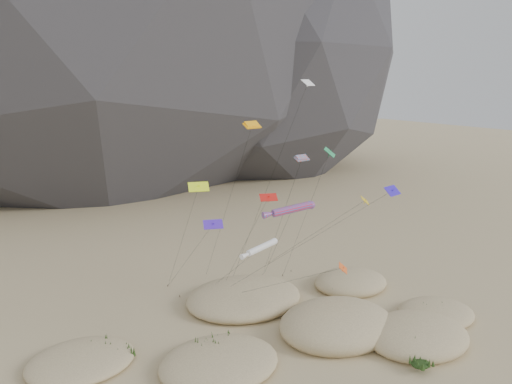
{
  "coord_description": "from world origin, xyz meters",
  "views": [
    {
      "loc": [
        -30.45,
        -37.3,
        28.73
      ],
      "look_at": [
        -1.74,
        12.0,
        15.96
      ],
      "focal_mm": 35.0,
      "sensor_mm": 36.0,
      "label": 1
    }
  ],
  "objects": [
    {
      "name": "delta_kites",
      "position": [
        4.35,
        10.69,
        16.36
      ],
      "size": [
        24.87,
        24.14,
        28.85
      ],
      "color": "red",
      "rests_on": "ground"
    },
    {
      "name": "white_tube_kite",
      "position": [
        -3.79,
        7.55,
        10.73
      ],
      "size": [
        5.63,
        15.99,
        11.32
      ],
      "color": "silver",
      "rests_on": "ground"
    },
    {
      "name": "dune_grass",
      "position": [
        -1.29,
        3.56,
        0.84
      ],
      "size": [
        40.54,
        28.57,
        1.53
      ],
      "color": "black",
      "rests_on": "ground"
    },
    {
      "name": "rainbow_tube_kite",
      "position": [
        4.03,
        13.21,
        12.82
      ],
      "size": [
        7.45,
        10.3,
        13.65
      ],
      "color": "red",
      "rests_on": "ground"
    },
    {
      "name": "kite_stakes",
      "position": [
        0.87,
        23.1,
        0.15
      ],
      "size": [
        18.48,
        8.1,
        0.3
      ],
      "color": "#3F2D1E",
      "rests_on": "ground"
    },
    {
      "name": "multi_parafoil",
      "position": [
        3.2,
        9.99,
        19.56
      ],
      "size": [
        3.29,
        13.42,
        20.3
      ],
      "color": "#FF3D1A",
      "rests_on": "ground"
    },
    {
      "name": "orange_parafoil",
      "position": [
        -2.29,
        12.16,
        23.46
      ],
      "size": [
        2.4,
        16.83,
        24.28
      ],
      "color": "orange",
      "rests_on": "ground"
    },
    {
      "name": "dunes",
      "position": [
        -1.22,
        4.28,
        0.72
      ],
      "size": [
        50.89,
        37.94,
        4.43
      ],
      "color": "#CCB789",
      "rests_on": "ground"
    },
    {
      "name": "ground",
      "position": [
        0.0,
        0.0,
        0.0
      ],
      "size": [
        500.0,
        500.0,
        0.0
      ],
      "primitive_type": "plane",
      "color": "#CCB789",
      "rests_on": "ground"
    }
  ]
}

